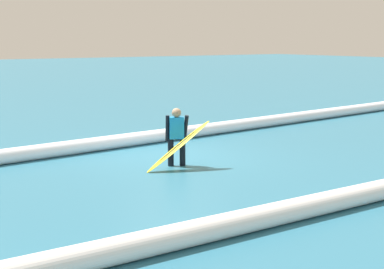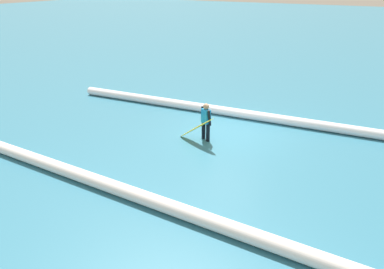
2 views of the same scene
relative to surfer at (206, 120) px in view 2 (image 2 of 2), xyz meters
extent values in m
plane|color=teal|center=(-0.48, -0.90, -0.77)|extent=(147.88, 147.88, 0.00)
cylinder|color=black|center=(-0.12, 0.06, -0.44)|extent=(0.14, 0.14, 0.66)
cylinder|color=black|center=(0.12, -0.06, -0.44)|extent=(0.14, 0.14, 0.66)
cube|color=#198CD8|center=(0.00, 0.00, 0.14)|extent=(0.39, 0.33, 0.51)
sphere|color=tan|center=(0.00, 0.00, 0.50)|extent=(0.22, 0.22, 0.22)
cylinder|color=black|center=(-0.19, 0.10, 0.14)|extent=(0.09, 0.20, 0.60)
cylinder|color=black|center=(0.19, -0.10, 0.14)|extent=(0.09, 0.11, 0.60)
ellipsoid|color=yellow|center=(0.19, 0.36, -0.22)|extent=(1.59, 0.59, 1.14)
ellipsoid|color=black|center=(0.19, 0.36, -0.22)|extent=(1.26, 0.35, 0.92)
cylinder|color=white|center=(-2.64, -2.97, -0.59)|extent=(20.80, 2.00, 0.38)
cylinder|color=white|center=(-1.52, 4.55, -0.58)|extent=(14.70, 0.71, 0.38)
camera|label=1|loc=(7.02, 10.75, 2.18)|focal=51.83mm
camera|label=2|loc=(-5.92, 11.21, 4.71)|focal=35.58mm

